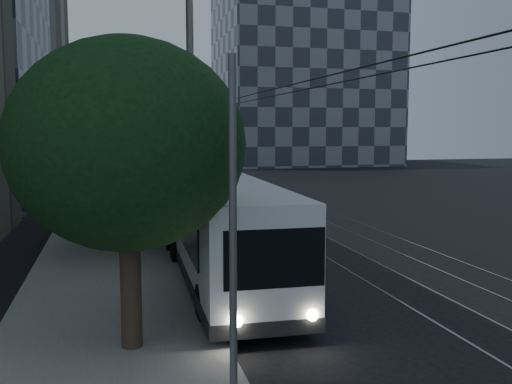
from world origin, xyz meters
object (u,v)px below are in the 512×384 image
at_px(trolleybus, 222,227).
at_px(streetlamp_far, 150,119).
at_px(streetlamp_near, 205,90).
at_px(car_white_a, 169,190).
at_px(car_white_b, 165,182).
at_px(car_white_c, 159,179).
at_px(pickup_silver, 186,197).
at_px(car_white_d, 164,173).

height_order(trolleybus, streetlamp_far, streetlamp_far).
distance_m(streetlamp_near, streetlamp_far, 23.40).
bearing_deg(trolleybus, car_white_a, 90.77).
bearing_deg(car_white_b, trolleybus, -87.10).
xyz_separation_m(car_white_c, streetlamp_far, (-1.22, -8.56, 4.77)).
xyz_separation_m(pickup_silver, car_white_b, (-0.27, 10.50, -0.04)).
bearing_deg(trolleybus, car_white_d, 89.21).
distance_m(pickup_silver, car_white_c, 14.51).
bearing_deg(car_white_b, car_white_d, 89.67).
height_order(car_white_c, car_white_d, car_white_d).
distance_m(pickup_silver, car_white_a, 3.79).
xyz_separation_m(car_white_d, streetlamp_far, (-2.05, -13.40, 4.65)).
height_order(car_white_d, streetlamp_far, streetlamp_far).
distance_m(car_white_d, streetlamp_far, 14.33).
relative_size(pickup_silver, streetlamp_near, 0.59).
relative_size(car_white_a, car_white_d, 1.05).
distance_m(pickup_silver, streetlamp_near, 18.22).
relative_size(car_white_b, car_white_c, 1.34).
bearing_deg(car_white_a, streetlamp_near, -84.25).
xyz_separation_m(car_white_d, streetlamp_near, (-2.04, -36.79, 5.04)).
distance_m(pickup_silver, car_white_b, 10.50).
relative_size(trolleybus, car_white_b, 2.40).
relative_size(pickup_silver, car_white_a, 1.22).
relative_size(pickup_silver, car_white_b, 1.10).
xyz_separation_m(trolleybus, car_white_a, (0.18, 19.45, -0.89)).
distance_m(car_white_a, car_white_d, 15.64).
relative_size(trolleybus, car_white_c, 3.22).
xyz_separation_m(trolleybus, car_white_c, (0.46, 30.22, -1.05)).
bearing_deg(car_white_b, streetlamp_far, -102.34).
bearing_deg(streetlamp_far, pickup_silver, -74.73).
bearing_deg(car_white_b, streetlamp_near, -88.56).
relative_size(streetlamp_near, streetlamp_far, 1.08).
height_order(trolleybus, streetlamp_near, streetlamp_near).
distance_m(car_white_c, car_white_d, 4.90).
bearing_deg(trolleybus, streetlamp_far, 93.33).
relative_size(car_white_c, car_white_d, 0.87).
height_order(trolleybus, car_white_d, trolleybus).
bearing_deg(streetlamp_near, pickup_silver, 84.72).
distance_m(car_white_b, streetlamp_far, 6.65).
xyz_separation_m(pickup_silver, streetlamp_far, (-1.62, 5.94, 4.62)).
xyz_separation_m(trolleybus, streetlamp_near, (-0.75, -1.73, 4.10)).
relative_size(car_white_a, streetlamp_far, 0.52).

